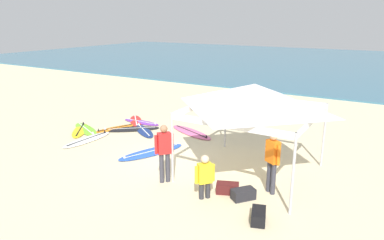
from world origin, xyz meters
TOP-DOWN VIEW (x-y plane):
  - ground_plane at (0.00, 0.00)m, footprint 80.00×80.00m
  - sea at (0.00, 30.40)m, footprint 80.00×36.00m
  - canopy_tent at (2.21, 0.31)m, footprint 3.52×3.52m
  - surfboard_white at (-4.34, -0.10)m, footprint 0.67×2.28m
  - surfboard_navy at (-3.17, 1.90)m, footprint 1.91×1.59m
  - surfboard_pink at (-1.38, 2.76)m, footprint 2.47×1.50m
  - surfboard_blue at (-1.41, 0.11)m, footprint 1.55×2.63m
  - surfboard_orange at (-4.42, 1.53)m, footprint 1.08×1.92m
  - surfboard_red at (-4.41, 2.89)m, footprint 1.70×1.78m
  - surfboard_yellow at (-5.49, 0.58)m, footprint 1.66×1.91m
  - surfboard_lime at (-5.38, 0.80)m, footprint 2.26×1.49m
  - surfboard_black at (-3.84, 1.79)m, footprint 2.34×2.11m
  - surfboard_purple at (-4.06, 2.86)m, footprint 1.92×0.53m
  - person_orange at (3.14, -0.58)m, footprint 0.48×0.38m
  - person_red at (0.33, -1.52)m, footprint 0.40×0.44m
  - person_yellow at (1.78, -1.77)m, footprint 0.40×0.45m
  - gear_bag_near_tent at (3.39, -2.10)m, footprint 0.50×0.67m
  - gear_bag_by_pole at (2.66, -1.30)m, footprint 0.62×0.67m
  - gear_bag_on_sand at (2.17, -1.20)m, footprint 0.68×0.52m

SIDE VIEW (x-z plane):
  - ground_plane at x=0.00m, z-range 0.00..0.00m
  - surfboard_blue at x=-1.41m, z-range -0.06..0.13m
  - surfboard_black at x=-3.84m, z-range -0.06..0.13m
  - surfboard_pink at x=-1.38m, z-range -0.06..0.13m
  - surfboard_white at x=-4.34m, z-range -0.06..0.13m
  - surfboard_lime at x=-5.38m, z-range -0.06..0.13m
  - surfboard_yellow at x=-5.49m, z-range -0.06..0.13m
  - surfboard_navy at x=-3.17m, z-range -0.06..0.13m
  - surfboard_red at x=-4.41m, z-range -0.06..0.13m
  - surfboard_purple at x=-4.06m, z-range -0.06..0.13m
  - surfboard_orange at x=-4.42m, z-range -0.06..0.13m
  - sea at x=0.00m, z-range 0.00..0.10m
  - gear_bag_near_tent at x=3.39m, z-range 0.00..0.28m
  - gear_bag_by_pole at x=2.66m, z-range 0.00..0.28m
  - gear_bag_on_sand at x=2.17m, z-range 0.00..0.28m
  - person_yellow at x=1.78m, z-range 0.06..1.26m
  - person_orange at x=3.14m, z-range 0.13..1.84m
  - person_red at x=0.33m, z-range 0.13..1.84m
  - canopy_tent at x=2.21m, z-range 1.02..3.77m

